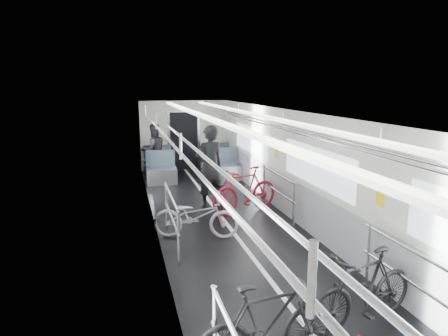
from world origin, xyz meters
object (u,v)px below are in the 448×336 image
Objects in this scene: bike_left_mid at (268,325)px; bike_right_near at (364,289)px; person_seated at (154,151)px; bike_left_far at (196,216)px; person_standing at (210,167)px; bike_aisle at (221,191)px; bike_right_far at (245,190)px.

bike_left_mid and bike_right_near have the same top height.
bike_right_near is 9.03m from person_seated.
bike_left_mid is at bearing -161.20° from bike_left_far.
bike_right_near is (1.40, 0.42, 0.00)m from bike_left_mid.
bike_aisle is at bearing 141.59° from person_standing.
bike_right_near is at bearing -18.05° from bike_right_far.
bike_right_far is 0.89× the size of person_standing.
bike_right_near is at bearing -80.23° from bike_left_mid.
bike_left_mid reaches higher than bike_aisle.
bike_aisle is 0.91× the size of person_seated.
bike_right_far reaches higher than bike_right_near.
bike_right_near is at bearing 85.51° from person_seated.
bike_left_far is (-0.06, 3.80, -0.06)m from bike_left_mid.
bike_left_far is at bearing -66.37° from bike_right_far.
person_standing is at bearing 175.15° from bike_right_near.
person_seated is (-1.28, 3.69, 0.45)m from bike_aisle.
person_standing is at bearing -2.36° from bike_left_far.
person_standing is at bearing -148.21° from bike_right_far.
bike_left_far is at bearing 77.59° from person_seated.
bike_left_mid is 0.99× the size of bike_left_far.
bike_aisle is at bearing -155.12° from bike_right_far.
person_seated is at bearing 178.34° from bike_right_near.
bike_right_far is (-0.06, 4.67, 0.04)m from bike_right_near.
bike_right_far reaches higher than bike_aisle.
bike_left_mid is 5.26m from bike_right_far.
bike_aisle is at bearing -10.07° from bike_left_far.
person_standing reaches higher than bike_aisle.
bike_right_far is at bearing 96.69° from person_seated.
bike_left_mid is 1.46m from bike_right_near.
bike_right_far is 1.04m from person_standing.
bike_left_mid is 0.82× the size of person_standing.
bike_left_far is 2.00m from bike_aisle.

